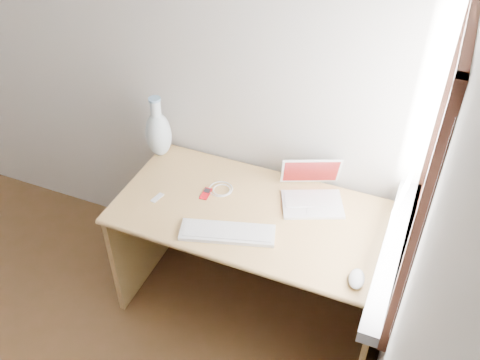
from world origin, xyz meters
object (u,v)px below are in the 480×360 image
at_px(desk, 259,231).
at_px(external_keyboard, 227,232).
at_px(vase, 158,133).
at_px(laptop, 315,193).

xyz_separation_m(desk, external_keyboard, (-0.06, -0.27, 0.21)).
height_order(desk, vase, vase).
height_order(desk, external_keyboard, external_keyboard).
relative_size(desk, laptop, 3.85).
bearing_deg(vase, external_keyboard, -35.95).
distance_m(laptop, vase, 0.89).
bearing_deg(desk, external_keyboard, -102.03).
xyz_separation_m(external_keyboard, vase, (-0.58, 0.42, 0.13)).
height_order(desk, laptop, laptop).
xyz_separation_m(laptop, vase, (-0.89, 0.04, 0.10)).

